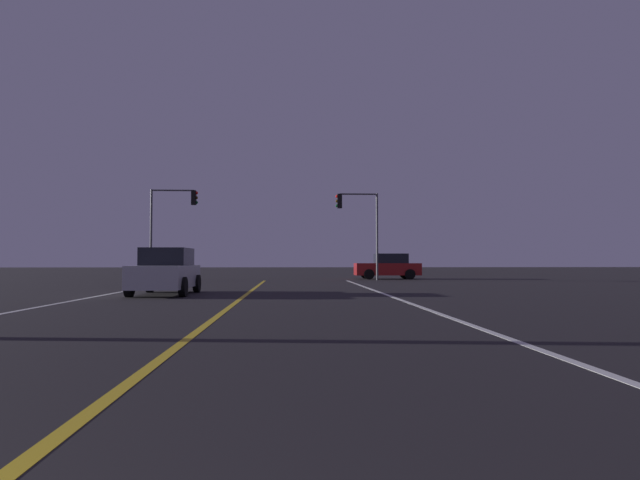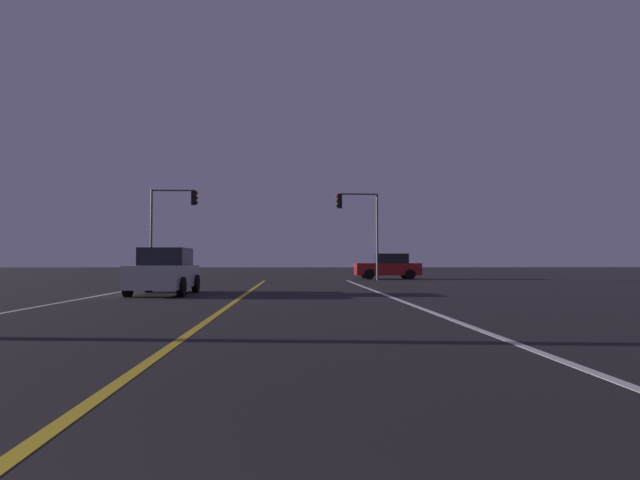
# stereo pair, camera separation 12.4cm
# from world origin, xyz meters

# --- Properties ---
(lane_edge_right) EXTENTS (0.16, 39.53, 0.01)m
(lane_edge_right) POSITION_xyz_m (5.07, 13.77, 0.00)
(lane_edge_right) COLOR silver
(lane_edge_right) RESTS_ON ground
(lane_edge_left) EXTENTS (0.16, 39.53, 0.01)m
(lane_edge_left) POSITION_xyz_m (-5.07, 13.77, 0.00)
(lane_edge_left) COLOR silver
(lane_edge_left) RESTS_ON ground
(lane_center_divider) EXTENTS (0.16, 39.53, 0.01)m
(lane_center_divider) POSITION_xyz_m (0.00, 13.77, 0.00)
(lane_center_divider) COLOR gold
(lane_center_divider) RESTS_ON ground
(car_crossing_side) EXTENTS (4.30, 2.02, 1.70)m
(car_crossing_side) POSITION_xyz_m (8.11, 36.10, 0.82)
(car_crossing_side) COLOR black
(car_crossing_side) RESTS_ON ground
(car_oncoming) EXTENTS (2.02, 4.30, 1.70)m
(car_oncoming) POSITION_xyz_m (-2.94, 20.09, 0.82)
(car_oncoming) COLOR black
(car_oncoming) RESTS_ON ground
(traffic_light_near_right) EXTENTS (2.71, 0.36, 5.50)m
(traffic_light_near_right) POSITION_xyz_m (5.82, 34.03, 4.06)
(traffic_light_near_right) COLOR #4C4C51
(traffic_light_near_right) RESTS_ON ground
(traffic_light_near_left) EXTENTS (2.93, 0.36, 5.66)m
(traffic_light_near_left) POSITION_xyz_m (-5.72, 34.03, 4.18)
(traffic_light_near_left) COLOR #4C4C51
(traffic_light_near_left) RESTS_ON ground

